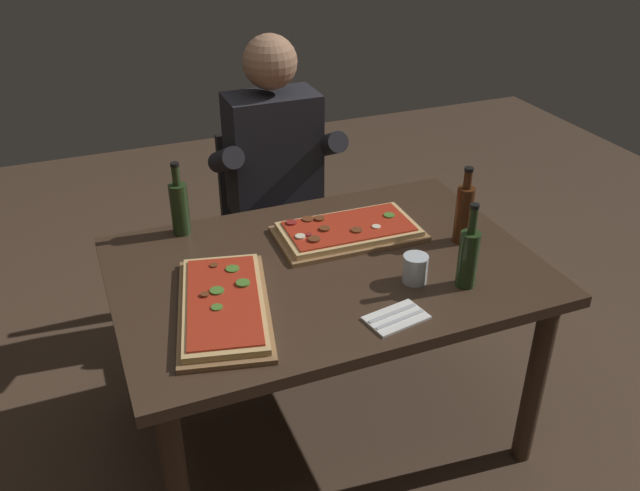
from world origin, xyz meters
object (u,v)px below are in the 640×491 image
pizza_rectangular_front (348,231)px  oil_bottle_amber (468,256)px  vinegar_bottle_green (464,212)px  pizza_rectangular_left (224,305)px  dining_table (325,289)px  tumbler_near_camera (415,269)px  seated_diner (277,177)px  diner_chair (271,218)px  wine_bottle_dark (179,207)px

pizza_rectangular_front → oil_bottle_amber: oil_bottle_amber is taller
oil_bottle_amber → vinegar_bottle_green: (0.14, 0.25, 0.01)m
pizza_rectangular_left → vinegar_bottle_green: vinegar_bottle_green is taller
pizza_rectangular_front → vinegar_bottle_green: (0.36, -0.18, 0.09)m
oil_bottle_amber → vinegar_bottle_green: 0.29m
dining_table → tumbler_near_camera: tumbler_near_camera is taller
vinegar_bottle_green → seated_diner: size_ratio=0.21×
pizza_rectangular_front → dining_table: bearing=-134.3°
tumbler_near_camera → diner_chair: bearing=98.1°
oil_bottle_amber → pizza_rectangular_left: bearing=168.6°
tumbler_near_camera → diner_chair: (-0.15, 1.05, -0.30)m
wine_bottle_dark → pizza_rectangular_front: bearing=-24.2°
pizza_rectangular_left → diner_chair: bearing=64.8°
wine_bottle_dark → diner_chair: size_ratio=0.31×
dining_table → seated_diner: (0.08, 0.74, 0.10)m
seated_diner → diner_chair: bearing=90.0°
vinegar_bottle_green → tumbler_near_camera: 0.33m
pizza_rectangular_left → oil_bottle_amber: (0.75, -0.15, 0.09)m
diner_chair → seated_diner: bearing=-90.0°
dining_table → pizza_rectangular_left: bearing=-162.2°
pizza_rectangular_front → tumbler_near_camera: (0.08, -0.35, 0.03)m
pizza_rectangular_left → seated_diner: size_ratio=0.45×
pizza_rectangular_left → tumbler_near_camera: size_ratio=6.44×
tumbler_near_camera → wine_bottle_dark: bearing=136.3°
tumbler_near_camera → pizza_rectangular_front: bearing=102.2°
dining_table → pizza_rectangular_left: 0.42m
seated_diner → tumbler_near_camera: bearing=-80.9°
pizza_rectangular_left → oil_bottle_amber: 0.77m
oil_bottle_amber → seated_diner: size_ratio=0.22×
dining_table → wine_bottle_dark: bearing=134.5°
pizza_rectangular_front → tumbler_near_camera: bearing=-77.8°
pizza_rectangular_front → diner_chair: bearing=95.9°
pizza_rectangular_front → seated_diner: size_ratio=0.40×
dining_table → vinegar_bottle_green: vinegar_bottle_green is taller
wine_bottle_dark → tumbler_near_camera: bearing=-43.7°
wine_bottle_dark → tumbler_near_camera: wine_bottle_dark is taller
vinegar_bottle_green → diner_chair: 1.05m
pizza_rectangular_front → pizza_rectangular_left: (-0.53, -0.28, -0.00)m
oil_bottle_amber → wine_bottle_dark: bearing=138.5°
dining_table → oil_bottle_amber: oil_bottle_amber is taller
oil_bottle_amber → seated_diner: (-0.29, 1.01, -0.10)m
tumbler_near_camera → dining_table: bearing=139.6°
dining_table → pizza_rectangular_left: size_ratio=2.33×
wine_bottle_dark → vinegar_bottle_green: size_ratio=0.97×
dining_table → oil_bottle_amber: size_ratio=4.88×
dining_table → seated_diner: size_ratio=1.05×
wine_bottle_dark → seated_diner: (0.48, 0.33, -0.10)m
oil_bottle_amber → diner_chair: (-0.29, 1.13, -0.36)m
vinegar_bottle_green → wine_bottle_dark: bearing=154.7°
pizza_rectangular_front → diner_chair: diner_chair is taller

